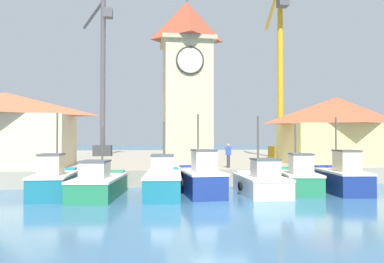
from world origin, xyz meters
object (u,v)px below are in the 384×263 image
at_px(fishing_boat_left_inner, 163,181).
at_px(clock_tower, 187,78).
at_px(fishing_boat_far_left, 54,182).
at_px(warehouse_right, 337,129).
at_px(fishing_boat_left_outer, 99,184).
at_px(dock_worker_near_tower, 228,155).
at_px(fishing_boat_mid_left, 201,179).
at_px(fishing_boat_center, 261,182).
at_px(fishing_boat_right_inner, 341,178).
at_px(port_crane_far, 103,93).
at_px(port_crane_near, 280,88).
at_px(warehouse_left, 5,129).
at_px(fishing_boat_mid_right, 298,179).

relative_size(fishing_boat_left_inner, clock_tower, 0.39).
height_order(fishing_boat_far_left, warehouse_right, warehouse_right).
xyz_separation_m(fishing_boat_left_outer, clock_tower, (5.54, 7.96, 6.87)).
relative_size(fishing_boat_left_outer, fishing_boat_left_inner, 0.99).
height_order(fishing_boat_left_outer, dock_worker_near_tower, fishing_boat_left_outer).
bearing_deg(fishing_boat_left_inner, warehouse_right, 30.25).
bearing_deg(fishing_boat_mid_left, dock_worker_near_tower, 60.52).
height_order(fishing_boat_far_left, fishing_boat_center, fishing_boat_far_left).
height_order(fishing_boat_center, fishing_boat_right_inner, fishing_boat_right_inner).
height_order(fishing_boat_mid_left, port_crane_far, port_crane_far).
height_order(fishing_boat_center, port_crane_near, port_crane_near).
bearing_deg(fishing_boat_right_inner, fishing_boat_far_left, 178.52).
distance_m(fishing_boat_left_inner, port_crane_near, 22.40).
relative_size(fishing_boat_center, warehouse_left, 0.47).
bearing_deg(clock_tower, fishing_boat_left_outer, -124.81).
distance_m(fishing_boat_left_inner, dock_worker_near_tower, 6.91).
bearing_deg(fishing_boat_right_inner, fishing_boat_left_inner, -179.50).
height_order(fishing_boat_mid_right, warehouse_right, warehouse_right).
xyz_separation_m(fishing_boat_mid_right, port_crane_far, (-13.20, 23.24, 7.45)).
bearing_deg(clock_tower, port_crane_near, 39.48).
distance_m(fishing_boat_left_outer, clock_tower, 11.89).
relative_size(fishing_boat_mid_left, fishing_boat_center, 1.16).
bearing_deg(fishing_boat_right_inner, warehouse_right, 62.26).
relative_size(fishing_boat_center, port_crane_far, 0.23).
xyz_separation_m(fishing_boat_right_inner, warehouse_left, (-20.64, 7.81, 2.90)).
distance_m(fishing_boat_mid_right, clock_tower, 11.53).
xyz_separation_m(fishing_boat_mid_left, warehouse_left, (-12.67, 7.57, 2.87)).
xyz_separation_m(fishing_boat_mid_right, clock_tower, (-5.40, 7.59, 6.79)).
xyz_separation_m(fishing_boat_far_left, warehouse_right, (19.98, 7.88, 2.99)).
bearing_deg(warehouse_right, port_crane_far, 142.45).
xyz_separation_m(fishing_boat_mid_left, fishing_boat_right_inner, (7.97, -0.24, -0.03)).
bearing_deg(port_crane_near, fishing_boat_mid_right, -107.64).
relative_size(fishing_boat_far_left, dock_worker_near_tower, 2.82).
bearing_deg(fishing_boat_left_outer, port_crane_near, 45.98).
bearing_deg(fishing_boat_mid_left, port_crane_far, 108.04).
xyz_separation_m(fishing_boat_mid_right, warehouse_left, (-18.26, 7.43, 2.97)).
xyz_separation_m(fishing_boat_far_left, fishing_boat_right_inner, (15.62, -0.40, 0.03)).
relative_size(fishing_boat_mid_right, port_crane_near, 0.26).
xyz_separation_m(fishing_boat_mid_left, clock_tower, (0.19, 7.73, 6.70)).
xyz_separation_m(fishing_boat_right_inner, port_crane_near, (2.81, 16.70, 7.41)).
distance_m(fishing_boat_left_inner, clock_tower, 10.76).
xyz_separation_m(port_crane_far, dock_worker_near_tower, (10.24, -18.73, -6.30)).
bearing_deg(fishing_boat_center, clock_tower, 109.76).
bearing_deg(warehouse_right, dock_worker_near_tower, -160.67).
distance_m(fishing_boat_far_left, fishing_boat_left_outer, 2.34).
relative_size(fishing_boat_far_left, port_crane_far, 0.25).
relative_size(fishing_boat_far_left, fishing_boat_mid_left, 0.91).
xyz_separation_m(fishing_boat_mid_left, port_crane_near, (10.78, 16.46, 7.38)).
distance_m(fishing_boat_far_left, fishing_boat_left_inner, 5.64).
bearing_deg(dock_worker_near_tower, fishing_boat_right_inner, -42.46).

